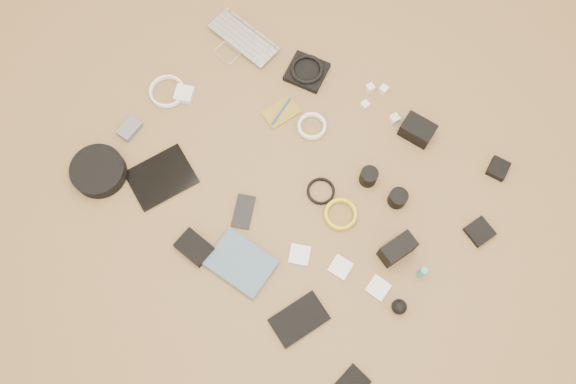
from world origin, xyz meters
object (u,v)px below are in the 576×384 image
Objects in this scene: headphone_case at (99,171)px; paperback at (227,282)px; tablet at (161,177)px; phone at (244,212)px; dslr_camera at (417,130)px; laptop at (236,45)px.

headphone_case is 0.64m from paperback.
tablet is 0.23m from headphone_case.
headphone_case is (-0.53, -0.19, 0.02)m from phone.
laptop is at bearing -175.77° from dslr_camera.
headphone_case is (-0.87, -0.83, -0.01)m from dslr_camera.
tablet is at bearing 67.99° from paperback.
dslr_camera is at bearing 36.84° from phone.
dslr_camera is 0.55× the size of paperback.
dslr_camera is 0.98m from tablet.
laptop reaches higher than phone.
tablet is 1.05× the size of paperback.
dslr_camera is at bearing 43.53° from headphone_case.
dslr_camera reaches higher than headphone_case.
dslr_camera is 0.60× the size of headphone_case.
phone is (0.45, -0.54, -0.01)m from laptop.
laptop is 2.47× the size of dslr_camera.
dslr_camera is 0.91m from paperback.
tablet is at bearing 31.85° from headphone_case.
laptop is 0.96m from paperback.
headphone_case is at bearing -139.04° from dslr_camera.
headphone_case is at bearing -124.70° from tablet.
dslr_camera is 1.21m from headphone_case.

